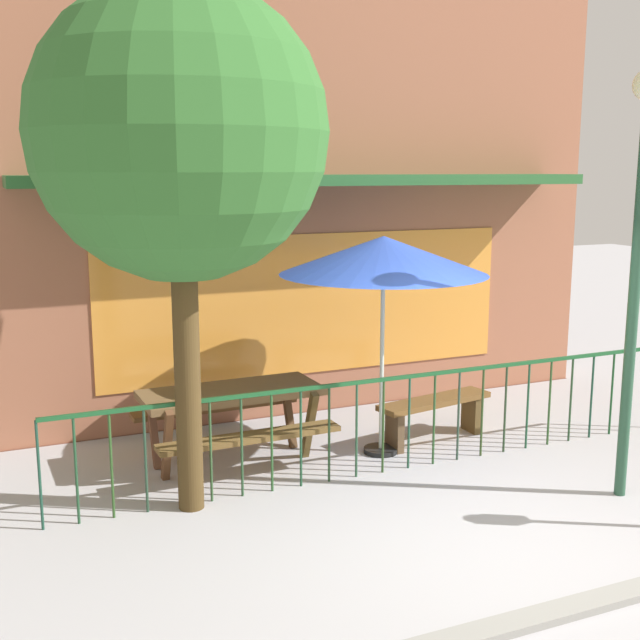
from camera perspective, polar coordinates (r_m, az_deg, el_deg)
ground at (r=6.73m, az=13.19°, el=-15.58°), size 40.00×40.00×0.00m
pub_storefront at (r=9.72m, az=-1.20°, el=8.96°), size 7.96×1.30×5.34m
patio_fence_front at (r=7.91m, az=5.49°, el=-6.15°), size 6.71×0.04×0.97m
picnic_table_left at (r=8.14m, az=-6.35°, el=-6.06°), size 1.83×1.40×0.79m
patio_umbrella at (r=8.11m, az=4.56°, el=4.58°), size 2.13×2.13×2.29m
patio_bench at (r=8.91m, az=8.19°, el=-6.36°), size 1.43×0.56×0.48m
street_tree at (r=6.74m, az=-10.01°, el=12.95°), size 2.46×2.46×4.48m
street_lamp at (r=7.48m, az=21.88°, el=6.40°), size 0.28×0.28×3.79m
curb_edge at (r=6.10m, az=18.78°, el=-18.84°), size 11.14×0.20×0.11m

